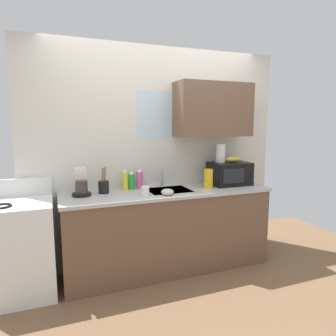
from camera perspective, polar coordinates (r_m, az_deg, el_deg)
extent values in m
cube|color=silver|center=(3.60, -1.99, 2.33)|extent=(3.06, 0.10, 2.50)
cube|color=brown|center=(3.65, 8.55, 10.81)|extent=(0.91, 0.32, 0.62)
cube|color=silver|center=(3.55, -1.55, 9.92)|extent=(0.56, 0.02, 0.55)
cube|color=brown|center=(3.46, 0.00, -11.82)|extent=(2.26, 0.60, 0.86)
cube|color=#B7B7B2|center=(3.34, 0.00, -4.55)|extent=(2.29, 0.63, 0.03)
cube|color=#9EA0A5|center=(3.37, 0.16, -5.33)|extent=(0.46, 0.38, 0.14)
cylinder|color=#B2B5BA|center=(3.54, -1.12, -1.88)|extent=(0.03, 0.03, 0.20)
cube|color=white|center=(3.27, -25.95, -13.60)|extent=(0.60, 0.60, 0.90)
torus|color=black|center=(3.06, -28.90, -6.31)|extent=(0.17, 0.17, 0.02)
cube|color=white|center=(3.39, -26.13, -3.34)|extent=(0.60, 0.04, 0.18)
cube|color=black|center=(3.71, 11.49, -1.01)|extent=(0.46, 0.34, 0.27)
cube|color=black|center=(3.54, 12.31, -1.48)|extent=(0.28, 0.01, 0.17)
ellipsoid|color=gold|center=(3.72, 12.22, 1.63)|extent=(0.20, 0.11, 0.07)
cylinder|color=white|center=(3.67, 9.86, 2.79)|extent=(0.11, 0.11, 0.22)
cylinder|color=black|center=(3.21, -15.96, -4.81)|extent=(0.19, 0.19, 0.03)
cylinder|color=#3F332D|center=(3.18, -16.01, -3.44)|extent=(0.12, 0.12, 0.13)
cube|color=silver|center=(3.25, -16.17, -2.22)|extent=(0.11, 0.09, 0.26)
cylinder|color=#E55999|center=(3.43, -5.38, -2.28)|extent=(0.07, 0.07, 0.19)
cone|color=white|center=(3.41, -5.41, -0.41)|extent=(0.05, 0.05, 0.04)
cylinder|color=green|center=(3.41, -6.89, -2.56)|extent=(0.07, 0.07, 0.17)
cone|color=white|center=(3.39, -6.92, -0.84)|extent=(0.05, 0.05, 0.04)
cylinder|color=yellow|center=(3.37, -8.07, -2.44)|extent=(0.06, 0.06, 0.20)
cone|color=white|center=(3.35, -8.11, -0.46)|extent=(0.04, 0.04, 0.04)
cylinder|color=gold|center=(3.46, 7.60, -2.02)|extent=(0.10, 0.10, 0.22)
cylinder|color=white|center=(3.10, -4.32, -4.35)|extent=(0.08, 0.08, 0.09)
cylinder|color=black|center=(3.26, -12.03, -3.55)|extent=(0.11, 0.11, 0.13)
cylinder|color=olive|center=(3.24, -12.34, -2.01)|extent=(0.03, 0.02, 0.23)
cylinder|color=olive|center=(3.26, -11.80, -1.87)|extent=(0.03, 0.01, 0.24)
cylinder|color=olive|center=(3.23, -12.03, -2.00)|extent=(0.02, 0.03, 0.24)
ellipsoid|color=beige|center=(3.11, -0.10, -4.54)|extent=(0.13, 0.13, 0.06)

